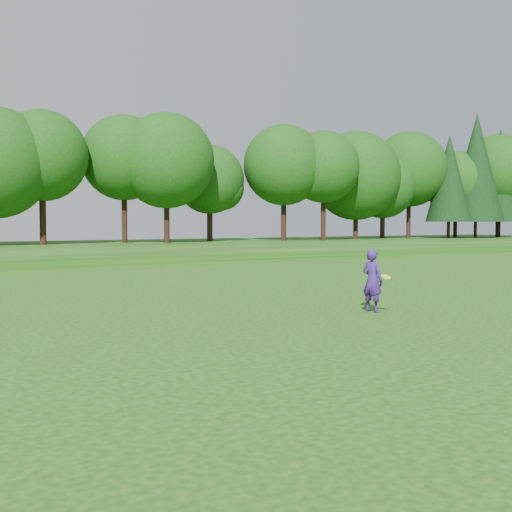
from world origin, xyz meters
TOP-DOWN VIEW (x-y plane):
  - ground at (0.00, 0.00)m, footprint 140.00×140.00m
  - berm at (0.00, 34.00)m, footprint 130.00×30.00m
  - walking_path at (0.00, 20.00)m, footprint 130.00×1.60m
  - treeline at (0.00, 38.00)m, footprint 104.00×7.00m
  - woman at (0.25, 0.45)m, footprint 0.50×0.97m

SIDE VIEW (x-z plane):
  - ground at x=0.00m, z-range 0.00..0.00m
  - walking_path at x=0.00m, z-range 0.00..0.04m
  - berm at x=0.00m, z-range 0.00..0.60m
  - woman at x=0.25m, z-range 0.00..1.63m
  - treeline at x=0.00m, z-range 0.60..15.60m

